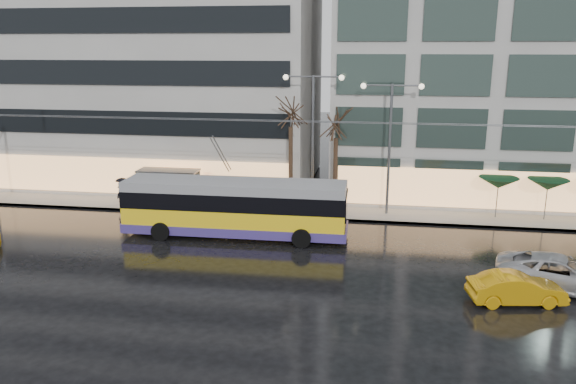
# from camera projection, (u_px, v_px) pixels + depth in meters

# --- Properties ---
(ground) EXTENTS (140.00, 140.00, 0.00)m
(ground) POSITION_uv_depth(u_px,v_px,m) (248.00, 271.00, 28.18)
(ground) COLOR black
(ground) RESTS_ON ground
(sidewalk) EXTENTS (80.00, 10.00, 0.15)m
(sidewalk) POSITION_uv_depth(u_px,v_px,m) (317.00, 199.00, 41.24)
(sidewalk) COLOR gray
(sidewalk) RESTS_ON ground
(kerb) EXTENTS (80.00, 0.10, 0.15)m
(kerb) POSITION_uv_depth(u_px,v_px,m) (309.00, 218.00, 36.51)
(kerb) COLOR slate
(kerb) RESTS_ON ground
(building_left) EXTENTS (34.00, 14.00, 22.00)m
(building_left) POSITION_uv_depth(u_px,v_px,m) (107.00, 43.00, 45.93)
(building_left) COLOR #9F9C97
(building_left) RESTS_ON sidewalk
(building_right) EXTENTS (32.00, 14.00, 25.00)m
(building_right) POSITION_uv_depth(u_px,v_px,m) (562.00, 22.00, 40.27)
(building_right) COLOR #9F9C97
(building_right) RESTS_ON sidewalk
(trolleybus) EXTENTS (13.15, 5.17, 6.08)m
(trolleybus) POSITION_uv_depth(u_px,v_px,m) (235.00, 210.00, 32.94)
(trolleybus) COLOR yellow
(trolleybus) RESTS_ON ground
(catenary) EXTENTS (42.24, 5.12, 7.00)m
(catenary) POSITION_uv_depth(u_px,v_px,m) (291.00, 158.00, 34.54)
(catenary) COLOR #595B60
(catenary) RESTS_ON ground
(bus_shelter) EXTENTS (4.20, 1.60, 2.51)m
(bus_shelter) POSITION_uv_depth(u_px,v_px,m) (164.00, 179.00, 39.16)
(bus_shelter) COLOR #595B60
(bus_shelter) RESTS_ON sidewalk
(street_lamp_near) EXTENTS (3.96, 0.36, 9.03)m
(street_lamp_near) POSITION_uv_depth(u_px,v_px,m) (313.00, 124.00, 36.68)
(street_lamp_near) COLOR #595B60
(street_lamp_near) RESTS_ON sidewalk
(street_lamp_far) EXTENTS (3.96, 0.36, 8.53)m
(street_lamp_far) POSITION_uv_depth(u_px,v_px,m) (390.00, 130.00, 36.00)
(street_lamp_far) COLOR #595B60
(street_lamp_far) RESTS_ON sidewalk
(tree_a) EXTENTS (3.20, 3.20, 8.40)m
(tree_a) POSITION_uv_depth(u_px,v_px,m) (291.00, 107.00, 36.82)
(tree_a) COLOR black
(tree_a) RESTS_ON sidewalk
(tree_b) EXTENTS (3.20, 3.20, 7.70)m
(tree_b) POSITION_uv_depth(u_px,v_px,m) (336.00, 118.00, 36.74)
(tree_b) COLOR black
(tree_b) RESTS_ON sidewalk
(parasol_a) EXTENTS (2.50, 2.50, 2.65)m
(parasol_a) POSITION_uv_depth(u_px,v_px,m) (498.00, 183.00, 35.96)
(parasol_a) COLOR #595B60
(parasol_a) RESTS_ON sidewalk
(parasol_b) EXTENTS (2.50, 2.50, 2.65)m
(parasol_b) POSITION_uv_depth(u_px,v_px,m) (548.00, 185.00, 35.51)
(parasol_b) COLOR #595B60
(parasol_b) RESTS_ON sidewalk
(taxi_b) EXTENTS (4.30, 2.10, 1.36)m
(taxi_b) POSITION_uv_depth(u_px,v_px,m) (516.00, 289.00, 24.53)
(taxi_b) COLOR #CE8F0A
(taxi_b) RESTS_ON ground
(sedan_silver) EXTENTS (6.11, 3.93, 1.57)m
(sedan_silver) POSITION_uv_depth(u_px,v_px,m) (560.00, 273.00, 25.95)
(sedan_silver) COLOR #A5A5AA
(sedan_silver) RESTS_ON ground
(pedestrian_a) EXTENTS (1.26, 1.27, 2.19)m
(pedestrian_a) POSITION_uv_depth(u_px,v_px,m) (207.00, 182.00, 39.79)
(pedestrian_a) COLOR black
(pedestrian_a) RESTS_ON sidewalk
(pedestrian_b) EXTENTS (0.86, 0.68, 1.71)m
(pedestrian_b) POSITION_uv_depth(u_px,v_px,m) (201.00, 192.00, 39.44)
(pedestrian_b) COLOR black
(pedestrian_b) RESTS_ON sidewalk
(pedestrian_c) EXTENTS (1.22, 1.04, 2.11)m
(pedestrian_c) POSITION_uv_depth(u_px,v_px,m) (122.00, 192.00, 38.50)
(pedestrian_c) COLOR black
(pedestrian_c) RESTS_ON sidewalk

